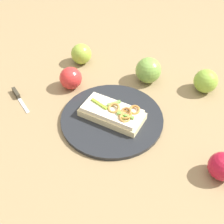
{
  "coord_description": "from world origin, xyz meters",
  "views": [
    {
      "loc": [
        0.57,
        0.17,
        0.61
      ],
      "look_at": [
        0.0,
        0.0,
        0.03
      ],
      "focal_mm": 47.94,
      "sensor_mm": 36.0,
      "label": 1
    }
  ],
  "objects_px": {
    "plate": "(112,118)",
    "knife": "(18,96)",
    "sandwich": "(113,113)",
    "apple_2": "(148,70)",
    "apple_1": "(81,54)",
    "apple_4": "(206,81)",
    "apple_3": "(223,166)",
    "apple_0": "(71,78)"
  },
  "relations": [
    {
      "from": "apple_0",
      "to": "apple_3",
      "type": "relative_size",
      "value": 1.03
    },
    {
      "from": "plate",
      "to": "knife",
      "type": "distance_m",
      "value": 0.3
    },
    {
      "from": "sandwich",
      "to": "apple_3",
      "type": "relative_size",
      "value": 2.8
    },
    {
      "from": "knife",
      "to": "plate",
      "type": "bearing_deg",
      "value": 38.6
    },
    {
      "from": "plate",
      "to": "apple_1",
      "type": "height_order",
      "value": "apple_1"
    },
    {
      "from": "plate",
      "to": "sandwich",
      "type": "bearing_deg",
      "value": 80.28
    },
    {
      "from": "knife",
      "to": "apple_2",
      "type": "bearing_deg",
      "value": 68.82
    },
    {
      "from": "sandwich",
      "to": "apple_2",
      "type": "xyz_separation_m",
      "value": [
        -0.21,
        0.06,
        0.01
      ]
    },
    {
      "from": "sandwich",
      "to": "apple_2",
      "type": "bearing_deg",
      "value": -93.19
    },
    {
      "from": "apple_3",
      "to": "apple_4",
      "type": "xyz_separation_m",
      "value": [
        -0.31,
        -0.06,
        0.0
      ]
    },
    {
      "from": "plate",
      "to": "apple_1",
      "type": "relative_size",
      "value": 4.12
    },
    {
      "from": "apple_3",
      "to": "knife",
      "type": "xyz_separation_m",
      "value": [
        -0.12,
        -0.6,
        -0.03
      ]
    },
    {
      "from": "apple_0",
      "to": "apple_4",
      "type": "relative_size",
      "value": 0.95
    },
    {
      "from": "apple_0",
      "to": "apple_2",
      "type": "relative_size",
      "value": 0.86
    },
    {
      "from": "sandwich",
      "to": "knife",
      "type": "relative_size",
      "value": 1.99
    },
    {
      "from": "sandwich",
      "to": "knife",
      "type": "bearing_deg",
      "value": 10.38
    },
    {
      "from": "plate",
      "to": "apple_3",
      "type": "bearing_deg",
      "value": 70.55
    },
    {
      "from": "apple_0",
      "to": "apple_1",
      "type": "xyz_separation_m",
      "value": [
        -0.14,
        -0.02,
        -0.0
      ]
    },
    {
      "from": "plate",
      "to": "sandwich",
      "type": "distance_m",
      "value": 0.02
    },
    {
      "from": "apple_2",
      "to": "sandwich",
      "type": "bearing_deg",
      "value": -15.74
    },
    {
      "from": "sandwich",
      "to": "apple_3",
      "type": "bearing_deg",
      "value": 173.0
    },
    {
      "from": "apple_3",
      "to": "apple_1",
      "type": "bearing_deg",
      "value": -125.97
    },
    {
      "from": "apple_2",
      "to": "knife",
      "type": "bearing_deg",
      "value": -61.88
    },
    {
      "from": "sandwich",
      "to": "apple_0",
      "type": "xyz_separation_m",
      "value": [
        -0.11,
        -0.17,
        0.01
      ]
    },
    {
      "from": "sandwich",
      "to": "apple_1",
      "type": "distance_m",
      "value": 0.31
    },
    {
      "from": "apple_1",
      "to": "apple_2",
      "type": "bearing_deg",
      "value": 81.33
    },
    {
      "from": "apple_1",
      "to": "knife",
      "type": "bearing_deg",
      "value": -27.86
    },
    {
      "from": "apple_2",
      "to": "plate",
      "type": "bearing_deg",
      "value": -16.51
    },
    {
      "from": "apple_2",
      "to": "apple_4",
      "type": "xyz_separation_m",
      "value": [
        -0.0,
        0.18,
        -0.0
      ]
    },
    {
      "from": "apple_4",
      "to": "apple_2",
      "type": "bearing_deg",
      "value": -89.92
    },
    {
      "from": "apple_0",
      "to": "apple_3",
      "type": "xyz_separation_m",
      "value": [
        0.21,
        0.47,
        -0.0
      ]
    },
    {
      "from": "plate",
      "to": "sandwich",
      "type": "xyz_separation_m",
      "value": [
        0.0,
        0.0,
        0.02
      ]
    },
    {
      "from": "apple_1",
      "to": "plate",
      "type": "bearing_deg",
      "value": 36.7
    },
    {
      "from": "plate",
      "to": "apple_0",
      "type": "distance_m",
      "value": 0.2
    },
    {
      "from": "apple_1",
      "to": "sandwich",
      "type": "bearing_deg",
      "value": 37.08
    },
    {
      "from": "apple_1",
      "to": "knife",
      "type": "distance_m",
      "value": 0.26
    },
    {
      "from": "apple_1",
      "to": "apple_4",
      "type": "relative_size",
      "value": 0.95
    },
    {
      "from": "sandwich",
      "to": "apple_1",
      "type": "relative_size",
      "value": 2.72
    },
    {
      "from": "apple_2",
      "to": "apple_4",
      "type": "relative_size",
      "value": 1.11
    },
    {
      "from": "plate",
      "to": "apple_0",
      "type": "bearing_deg",
      "value": -122.71
    },
    {
      "from": "sandwich",
      "to": "apple_4",
      "type": "xyz_separation_m",
      "value": [
        -0.21,
        0.24,
        0.01
      ]
    },
    {
      "from": "plate",
      "to": "apple_2",
      "type": "xyz_separation_m",
      "value": [
        -0.21,
        0.06,
        0.04
      ]
    }
  ]
}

